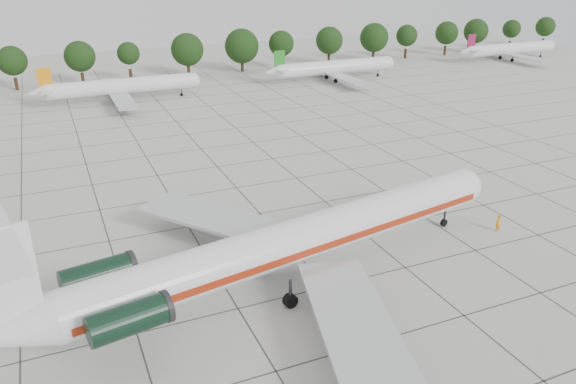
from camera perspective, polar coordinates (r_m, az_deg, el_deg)
name	(u,v)px	position (r m, az deg, el deg)	size (l,w,h in m)	color
ground	(289,246)	(54.88, 0.14, -5.48)	(260.00, 260.00, 0.00)	beige
apron_joints	(239,191)	(67.54, -4.98, 0.13)	(170.00, 170.00, 0.02)	#383838
main_airliner	(277,246)	(46.49, -1.09, -5.51)	(47.71, 37.20, 11.29)	silver
ground_crew	(498,223)	(61.17, 20.56, -2.96)	(0.66, 0.43, 1.81)	orange
bg_airliner_c	(122,87)	(113.02, -16.55, 10.22)	(28.24, 27.20, 7.40)	silver
bg_airliner_d	(335,67)	(128.15, 4.75, 12.50)	(28.24, 27.20, 7.40)	silver
bg_airliner_e	(510,49)	(164.42, 21.61, 13.35)	(28.24, 27.20, 7.40)	silver
tree_line	(80,57)	(130.95, -20.40, 12.78)	(249.86, 8.44, 10.22)	#332114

